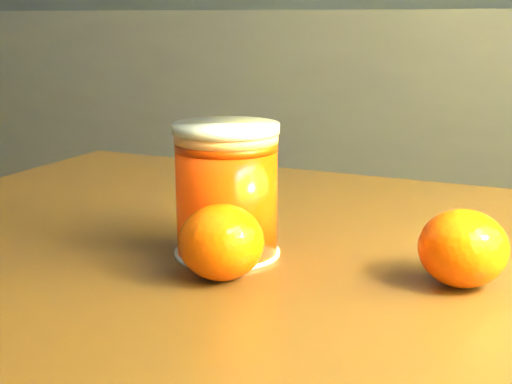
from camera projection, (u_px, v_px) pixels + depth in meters
The scene contains 5 objects.
kitchen_counter at pixel (189, 154), 2.31m from camera, with size 3.15×0.60×0.90m, color #56555B.
table at pixel (306, 348), 0.63m from camera, with size 0.96×0.70×0.69m.
juice_glass at pixel (227, 191), 0.60m from camera, with size 0.09×0.09×0.11m.
orange_front at pixel (221, 242), 0.55m from camera, with size 0.07×0.07×0.06m, color #FC5805.
orange_back at pixel (463, 248), 0.53m from camera, with size 0.07×0.07×0.06m, color #FC5805.
Camera 1 is at (1.26, -0.45, 0.89)m, focal length 50.00 mm.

